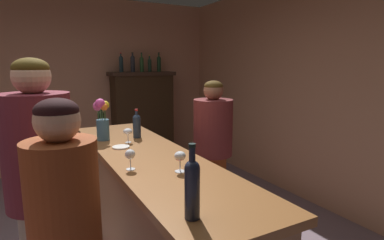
{
  "coord_description": "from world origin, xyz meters",
  "views": [
    {
      "loc": [
        -0.3,
        -2.27,
        1.68
      ],
      "look_at": [
        0.95,
        0.03,
        1.21
      ],
      "focal_mm": 29.02,
      "sensor_mm": 36.0,
      "label": 1
    }
  ],
  "objects_px": {
    "wine_glass_mid": "(180,157)",
    "flower_arrangement": "(102,118)",
    "wine_bottle_chardonnay": "(137,125)",
    "wine_glass_front": "(130,155)",
    "display_bottle_center": "(142,63)",
    "bartender": "(213,150)",
    "wine_bottle_merlot": "(101,120)",
    "display_bottle_midright": "(150,64)",
    "patron_tall": "(42,192)",
    "wine_glass_rear": "(128,132)",
    "cheese_plate": "(121,147)",
    "display_cabinet": "(143,116)",
    "wine_bottle_malbec": "(192,186)",
    "display_bottle_left": "(121,63)",
    "display_bottle_midleft": "(133,63)",
    "bar_counter": "(150,214)",
    "display_bottle_right": "(159,63)"
  },
  "relations": [
    {
      "from": "wine_bottle_malbec",
      "to": "display_bottle_midleft",
      "type": "bearing_deg",
      "value": 75.63
    },
    {
      "from": "wine_bottle_merlot",
      "to": "display_bottle_left",
      "type": "bearing_deg",
      "value": 67.83
    },
    {
      "from": "bartender",
      "to": "cheese_plate",
      "type": "bearing_deg",
      "value": 19.48
    },
    {
      "from": "wine_glass_front",
      "to": "patron_tall",
      "type": "xyz_separation_m",
      "value": [
        -0.53,
        0.02,
        -0.16
      ]
    },
    {
      "from": "wine_glass_mid",
      "to": "patron_tall",
      "type": "relative_size",
      "value": 0.08
    },
    {
      "from": "bartender",
      "to": "display_bottle_left",
      "type": "bearing_deg",
      "value": -70.87
    },
    {
      "from": "display_cabinet",
      "to": "wine_glass_mid",
      "type": "height_order",
      "value": "display_cabinet"
    },
    {
      "from": "flower_arrangement",
      "to": "display_bottle_midleft",
      "type": "distance_m",
      "value": 2.47
    },
    {
      "from": "bar_counter",
      "to": "bartender",
      "type": "xyz_separation_m",
      "value": [
        0.83,
        0.38,
        0.32
      ]
    },
    {
      "from": "display_cabinet",
      "to": "wine_glass_front",
      "type": "height_order",
      "value": "display_cabinet"
    },
    {
      "from": "bar_counter",
      "to": "display_bottle_midright",
      "type": "distance_m",
      "value": 3.27
    },
    {
      "from": "display_bottle_right",
      "to": "display_bottle_midleft",
      "type": "bearing_deg",
      "value": 180.0
    },
    {
      "from": "wine_glass_mid",
      "to": "bartender",
      "type": "relative_size",
      "value": 0.09
    },
    {
      "from": "wine_glass_rear",
      "to": "display_bottle_right",
      "type": "relative_size",
      "value": 0.4
    },
    {
      "from": "display_cabinet",
      "to": "wine_glass_rear",
      "type": "bearing_deg",
      "value": -112.3
    },
    {
      "from": "wine_glass_mid",
      "to": "patron_tall",
      "type": "height_order",
      "value": "patron_tall"
    },
    {
      "from": "wine_glass_rear",
      "to": "patron_tall",
      "type": "distance_m",
      "value": 1.02
    },
    {
      "from": "wine_bottle_chardonnay",
      "to": "display_bottle_midright",
      "type": "relative_size",
      "value": 0.97
    },
    {
      "from": "wine_glass_rear",
      "to": "wine_bottle_chardonnay",
      "type": "bearing_deg",
      "value": 48.2
    },
    {
      "from": "bar_counter",
      "to": "cheese_plate",
      "type": "bearing_deg",
      "value": 114.05
    },
    {
      "from": "display_bottle_center",
      "to": "bartender",
      "type": "bearing_deg",
      "value": -93.18
    },
    {
      "from": "wine_bottle_malbec",
      "to": "cheese_plate",
      "type": "height_order",
      "value": "wine_bottle_malbec"
    },
    {
      "from": "display_bottle_midleft",
      "to": "wine_glass_front",
      "type": "bearing_deg",
      "value": -108.44
    },
    {
      "from": "wine_glass_front",
      "to": "flower_arrangement",
      "type": "relative_size",
      "value": 0.36
    },
    {
      "from": "display_bottle_left",
      "to": "wine_bottle_malbec",
      "type": "bearing_deg",
      "value": -101.65
    },
    {
      "from": "wine_bottle_malbec",
      "to": "wine_glass_mid",
      "type": "relative_size",
      "value": 2.54
    },
    {
      "from": "display_bottle_midleft",
      "to": "display_bottle_right",
      "type": "height_order",
      "value": "display_bottle_right"
    },
    {
      "from": "wine_bottle_chardonnay",
      "to": "wine_glass_rear",
      "type": "height_order",
      "value": "wine_bottle_chardonnay"
    },
    {
      "from": "display_cabinet",
      "to": "wine_glass_front",
      "type": "xyz_separation_m",
      "value": [
        -1.19,
        -3.11,
        0.28
      ]
    },
    {
      "from": "display_cabinet",
      "to": "display_bottle_midleft",
      "type": "bearing_deg",
      "value": 180.0
    },
    {
      "from": "wine_bottle_merlot",
      "to": "bartender",
      "type": "relative_size",
      "value": 0.18
    },
    {
      "from": "cheese_plate",
      "to": "display_bottle_center",
      "type": "distance_m",
      "value": 2.86
    },
    {
      "from": "wine_bottle_merlot",
      "to": "cheese_plate",
      "type": "relative_size",
      "value": 1.96
    },
    {
      "from": "wine_glass_rear",
      "to": "cheese_plate",
      "type": "bearing_deg",
      "value": -126.39
    },
    {
      "from": "wine_glass_rear",
      "to": "display_bottle_left",
      "type": "relative_size",
      "value": 0.42
    },
    {
      "from": "wine_glass_mid",
      "to": "flower_arrangement",
      "type": "height_order",
      "value": "flower_arrangement"
    },
    {
      "from": "wine_glass_front",
      "to": "cheese_plate",
      "type": "relative_size",
      "value": 0.96
    },
    {
      "from": "display_cabinet",
      "to": "wine_bottle_chardonnay",
      "type": "distance_m",
      "value": 2.43
    },
    {
      "from": "display_bottle_left",
      "to": "cheese_plate",
      "type": "bearing_deg",
      "value": -106.38
    },
    {
      "from": "cheese_plate",
      "to": "display_cabinet",
      "type": "bearing_deg",
      "value": 66.81
    },
    {
      "from": "display_bottle_center",
      "to": "bartender",
      "type": "relative_size",
      "value": 0.21
    },
    {
      "from": "display_bottle_midleft",
      "to": "flower_arrangement",
      "type": "bearing_deg",
      "value": -114.67
    },
    {
      "from": "wine_bottle_chardonnay",
      "to": "wine_glass_front",
      "type": "height_order",
      "value": "wine_bottle_chardonnay"
    },
    {
      "from": "wine_bottle_malbec",
      "to": "display_bottle_midright",
      "type": "bearing_deg",
      "value": 71.62
    },
    {
      "from": "display_bottle_midright",
      "to": "bartender",
      "type": "relative_size",
      "value": 0.18
    },
    {
      "from": "wine_bottle_malbec",
      "to": "display_bottle_midright",
      "type": "height_order",
      "value": "display_bottle_midright"
    },
    {
      "from": "flower_arrangement",
      "to": "display_bottle_center",
      "type": "xyz_separation_m",
      "value": [
        1.17,
        2.2,
        0.5
      ]
    },
    {
      "from": "wine_bottle_merlot",
      "to": "display_bottle_midright",
      "type": "height_order",
      "value": "display_bottle_midright"
    },
    {
      "from": "display_bottle_midleft",
      "to": "bartender",
      "type": "height_order",
      "value": "display_bottle_midleft"
    },
    {
      "from": "display_bottle_left",
      "to": "display_bottle_midleft",
      "type": "relative_size",
      "value": 0.98
    }
  ]
}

